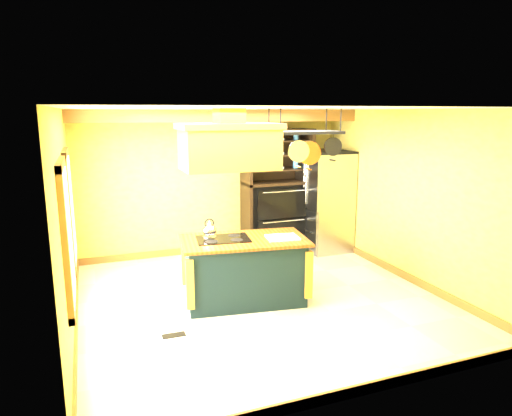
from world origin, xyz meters
TOP-DOWN VIEW (x-y plane):
  - floor at (0.00, 0.00)m, footprint 5.00×5.00m
  - ceiling at (0.00, 0.00)m, footprint 5.00×5.00m
  - wall_back at (0.00, 2.50)m, footprint 5.00×0.02m
  - wall_front at (0.00, -2.50)m, footprint 5.00×0.02m
  - wall_left at (-2.50, 0.00)m, footprint 0.02×5.00m
  - wall_right at (2.50, 0.00)m, footprint 0.02×5.00m
  - ceiling_beam at (0.00, 1.70)m, footprint 5.00×0.15m
  - window_near at (-2.47, -0.80)m, footprint 0.06×1.06m
  - window_far at (-2.47, 0.60)m, footprint 0.06×1.06m
  - kitchen_island at (-0.24, 0.02)m, footprint 1.86×1.20m
  - range_hood at (-0.43, 0.02)m, footprint 1.33×0.75m
  - pot_rack at (0.67, 0.02)m, footprint 1.07×0.51m
  - refrigerator at (2.07, 1.90)m, footprint 0.82×0.97m
  - hutch at (1.20, 2.25)m, footprint 1.32×0.60m
  - floor_register at (-1.38, -0.67)m, footprint 0.28×0.13m

SIDE VIEW (x-z plane):
  - floor at x=0.00m, z-range 0.00..0.00m
  - floor_register at x=-1.38m, z-range 0.00..0.01m
  - kitchen_island at x=-0.24m, z-range -0.09..1.02m
  - hutch at x=1.20m, z-range -0.27..2.07m
  - refrigerator at x=2.07m, z-range -0.02..1.87m
  - wall_back at x=0.00m, z-range 0.00..2.70m
  - wall_front at x=0.00m, z-range 0.00..2.70m
  - wall_left at x=-2.50m, z-range 0.00..2.70m
  - wall_right at x=2.50m, z-range 0.00..2.70m
  - window_near at x=-2.47m, z-range 0.62..2.18m
  - window_far at x=-2.47m, z-range 0.62..2.18m
  - range_hood at x=-0.43m, z-range 1.83..2.63m
  - pot_rack at x=0.67m, z-range 1.88..2.68m
  - ceiling_beam at x=0.00m, z-range 2.49..2.69m
  - ceiling at x=0.00m, z-range 2.70..2.70m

